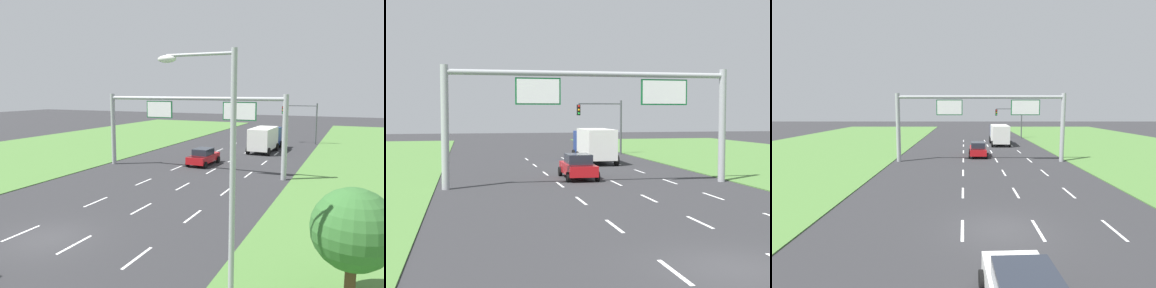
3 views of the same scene
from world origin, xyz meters
TOP-DOWN VIEW (x-y plane):
  - ground_plane at (0.00, 0.00)m, footprint 200.00×200.00m
  - lane_dashes_inner_left at (-1.75, 9.00)m, footprint 0.14×56.40m
  - lane_dashes_inner_right at (1.75, 9.00)m, footprint 0.14×56.40m
  - lane_dashes_slip at (5.25, 9.00)m, footprint 0.14×56.40m
  - car_near_red at (-0.09, 20.62)m, footprint 2.16×4.45m
  - box_truck at (3.58, 31.41)m, footprint 2.82×7.77m
  - sign_gantry at (0.18, 17.31)m, footprint 17.24×0.44m
  - traffic_light_mast at (6.61, 40.03)m, footprint 4.76×0.49m

SIDE VIEW (x-z plane):
  - ground_plane at x=0.00m, z-range 0.00..0.00m
  - lane_dashes_inner_left at x=-1.75m, z-range 0.00..0.01m
  - lane_dashes_inner_right at x=1.75m, z-range 0.00..0.01m
  - lane_dashes_slip at x=5.25m, z-range 0.00..0.01m
  - car_near_red at x=-0.09m, z-range 0.00..1.63m
  - box_truck at x=3.58m, z-range 0.15..3.09m
  - traffic_light_mast at x=6.61m, z-range 1.07..6.67m
  - sign_gantry at x=0.18m, z-range 1.38..8.38m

